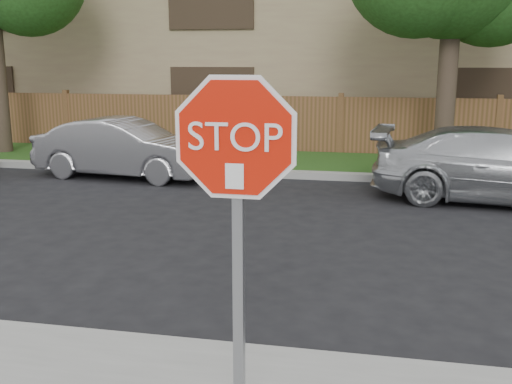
# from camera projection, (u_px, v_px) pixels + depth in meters

# --- Properties ---
(ground) EXTENTS (90.00, 90.00, 0.00)m
(ground) POSITION_uv_depth(u_px,v_px,m) (256.00, 354.00, 5.37)
(ground) COLOR black
(ground) RESTS_ON ground
(far_curb) EXTENTS (70.00, 0.30, 0.15)m
(far_curb) POSITION_uv_depth(u_px,v_px,m) (330.00, 176.00, 13.15)
(far_curb) COLOR gray
(far_curb) RESTS_ON ground
(grass_strip) EXTENTS (70.00, 3.00, 0.12)m
(grass_strip) POSITION_uv_depth(u_px,v_px,m) (335.00, 164.00, 14.73)
(grass_strip) COLOR #1E4714
(grass_strip) RESTS_ON ground
(fence) EXTENTS (70.00, 0.12, 1.60)m
(fence) POSITION_uv_depth(u_px,v_px,m) (340.00, 127.00, 16.10)
(fence) COLOR brown
(fence) RESTS_ON ground
(apartment_building) EXTENTS (35.20, 9.20, 7.20)m
(apartment_building) POSITION_uv_depth(u_px,v_px,m) (353.00, 31.00, 20.86)
(apartment_building) COLOR #977D5E
(apartment_building) RESTS_ON ground
(stop_sign) EXTENTS (1.01, 0.13, 2.55)m
(stop_sign) POSITION_uv_depth(u_px,v_px,m) (236.00, 192.00, 3.52)
(stop_sign) COLOR gray
(stop_sign) RESTS_ON sidewalk_near
(sedan_left) EXTENTS (4.10, 1.82, 1.31)m
(sedan_left) POSITION_uv_depth(u_px,v_px,m) (124.00, 148.00, 13.25)
(sedan_left) COLOR #9F9FA3
(sedan_left) RESTS_ON ground
(sedan_right) EXTENTS (4.87, 2.39, 1.36)m
(sedan_right) POSITION_uv_depth(u_px,v_px,m) (503.00, 166.00, 10.94)
(sedan_right) COLOR #B4B7BC
(sedan_right) RESTS_ON ground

